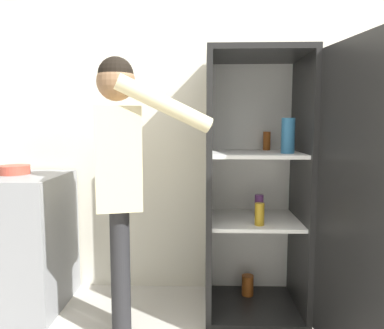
{
  "coord_description": "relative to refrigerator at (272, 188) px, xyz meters",
  "views": [
    {
      "loc": [
        -0.04,
        -1.86,
        1.28
      ],
      "look_at": [
        -0.12,
        0.63,
        1.0
      ],
      "focal_mm": 35.0,
      "sensor_mm": 36.0,
      "label": 1
    }
  ],
  "objects": [
    {
      "name": "person",
      "position": [
        -0.93,
        -0.25,
        0.18
      ],
      "size": [
        0.73,
        0.57,
        1.66
      ],
      "color": "#262628",
      "rests_on": "ground_plane"
    },
    {
      "name": "refrigerator",
      "position": [
        0.0,
        0.0,
        0.0
      ],
      "size": [
        0.82,
        1.25,
        1.74
      ],
      "color": "black",
      "rests_on": "ground_plane"
    },
    {
      "name": "counter",
      "position": [
        -1.69,
        0.08,
        -0.4
      ],
      "size": [
        0.55,
        0.64,
        0.93
      ],
      "color": "gray",
      "rests_on": "ground_plane"
    },
    {
      "name": "bowl",
      "position": [
        -1.76,
        0.13,
        0.09
      ],
      "size": [
        0.21,
        0.21,
        0.06
      ],
      "color": "#B24738",
      "rests_on": "counter"
    },
    {
      "name": "wall_back",
      "position": [
        -0.4,
        0.45,
        0.41
      ],
      "size": [
        7.0,
        0.06,
        2.55
      ],
      "color": "silver",
      "rests_on": "ground_plane"
    }
  ]
}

